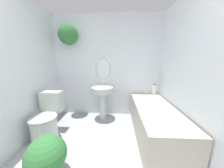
{
  "coord_description": "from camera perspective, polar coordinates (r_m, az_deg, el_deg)",
  "views": [
    {
      "loc": [
        0.25,
        -0.29,
        1.35
      ],
      "look_at": [
        0.15,
        1.5,
        0.98
      ],
      "focal_mm": 18.0,
      "sensor_mm": 36.0,
      "label": 1
    }
  ],
  "objects": [
    {
      "name": "potted_plant",
      "position": [
        1.67,
        -30.26,
        -29.08
      ],
      "size": [
        0.44,
        0.44,
        0.53
      ],
      "color": "#47474C",
      "rests_on": "ground_plane"
    },
    {
      "name": "pedestal_sink",
      "position": [
        2.58,
        -4.93,
        -5.91
      ],
      "size": [
        0.48,
        0.48,
        0.87
      ],
      "color": "#B2BCB2",
      "rests_on": "ground_plane"
    },
    {
      "name": "wall_right",
      "position": [
        1.84,
        37.9,
        4.46
      ],
      "size": [
        0.06,
        2.54,
        2.4
      ],
      "color": "silver",
      "rests_on": "ground_plane"
    },
    {
      "name": "toilet",
      "position": [
        2.36,
        -30.19,
        -15.78
      ],
      "size": [
        0.44,
        0.62,
        0.79
      ],
      "color": "#B2BCB2",
      "rests_on": "ground_plane"
    },
    {
      "name": "bathtub",
      "position": [
        2.25,
        20.84,
        -17.27
      ],
      "size": [
        0.66,
        1.59,
        0.63
      ],
      "color": "#B2A893",
      "rests_on": "ground_plane"
    },
    {
      "name": "shampoo_bottle",
      "position": [
        2.7,
        20.7,
        -2.43
      ],
      "size": [
        0.07,
        0.07,
        0.21
      ],
      "color": "white",
      "rests_on": "bathtub"
    },
    {
      "name": "wall_back",
      "position": [
        2.75,
        -5.37,
        11.04
      ],
      "size": [
        2.65,
        0.43,
        2.4
      ],
      "color": "silver",
      "rests_on": "ground_plane"
    },
    {
      "name": "wall_left",
      "position": [
        2.16,
        -42.71,
        4.54
      ],
      "size": [
        0.06,
        2.54,
        2.4
      ],
      "color": "silver",
      "rests_on": "ground_plane"
    }
  ]
}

